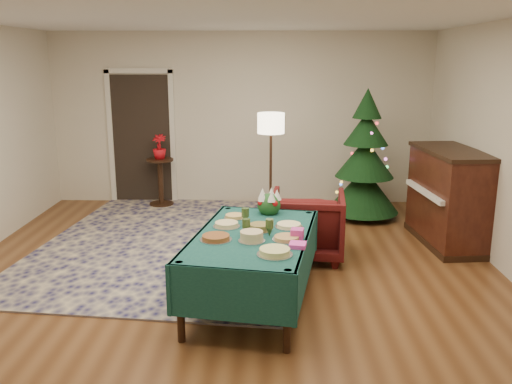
{
  "coord_description": "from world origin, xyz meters",
  "views": [
    {
      "loc": [
        0.43,
        -5.12,
        2.28
      ],
      "look_at": [
        0.3,
        0.53,
        0.89
      ],
      "focal_mm": 38.0,
      "sensor_mm": 36.0,
      "label": 1
    }
  ],
  "objects_px": {
    "buffet_table": "(253,248)",
    "floor_lamp": "(271,130)",
    "gift_box": "(297,234)",
    "armchair": "(307,222)",
    "side_table": "(161,183)",
    "christmas_tree": "(365,161)",
    "piano": "(448,198)",
    "potted_plant": "(159,152)"
  },
  "relations": [
    {
      "from": "buffet_table",
      "to": "floor_lamp",
      "type": "distance_m",
      "value": 2.85
    },
    {
      "from": "gift_box",
      "to": "armchair",
      "type": "height_order",
      "value": "armchair"
    },
    {
      "from": "side_table",
      "to": "christmas_tree",
      "type": "xyz_separation_m",
      "value": [
        3.1,
        -0.57,
        0.48
      ]
    },
    {
      "from": "gift_box",
      "to": "piano",
      "type": "height_order",
      "value": "piano"
    },
    {
      "from": "side_table",
      "to": "christmas_tree",
      "type": "relative_size",
      "value": 0.4
    },
    {
      "from": "christmas_tree",
      "to": "side_table",
      "type": "bearing_deg",
      "value": 169.52
    },
    {
      "from": "gift_box",
      "to": "floor_lamp",
      "type": "height_order",
      "value": "floor_lamp"
    },
    {
      "from": "armchair",
      "to": "potted_plant",
      "type": "bearing_deg",
      "value": -40.51
    },
    {
      "from": "gift_box",
      "to": "floor_lamp",
      "type": "relative_size",
      "value": 0.07
    },
    {
      "from": "floor_lamp",
      "to": "side_table",
      "type": "relative_size",
      "value": 2.06
    },
    {
      "from": "potted_plant",
      "to": "piano",
      "type": "xyz_separation_m",
      "value": [
        3.95,
        -1.73,
        -0.27
      ]
    },
    {
      "from": "armchair",
      "to": "christmas_tree",
      "type": "bearing_deg",
      "value": -113.64
    },
    {
      "from": "buffet_table",
      "to": "christmas_tree",
      "type": "distance_m",
      "value": 3.35
    },
    {
      "from": "side_table",
      "to": "gift_box",
      "type": "bearing_deg",
      "value": -61.84
    },
    {
      "from": "gift_box",
      "to": "piano",
      "type": "distance_m",
      "value": 2.79
    },
    {
      "from": "side_table",
      "to": "potted_plant",
      "type": "xyz_separation_m",
      "value": [
        0.0,
        0.0,
        0.5
      ]
    },
    {
      "from": "gift_box",
      "to": "christmas_tree",
      "type": "distance_m",
      "value": 3.3
    },
    {
      "from": "potted_plant",
      "to": "buffet_table",
      "type": "bearing_deg",
      "value": -66.22
    },
    {
      "from": "buffet_table",
      "to": "piano",
      "type": "distance_m",
      "value": 3.0
    },
    {
      "from": "buffet_table",
      "to": "christmas_tree",
      "type": "xyz_separation_m",
      "value": [
        1.54,
        2.96,
        0.28
      ]
    },
    {
      "from": "side_table",
      "to": "piano",
      "type": "distance_m",
      "value": 4.32
    },
    {
      "from": "christmas_tree",
      "to": "potted_plant",
      "type": "bearing_deg",
      "value": 169.52
    },
    {
      "from": "buffet_table",
      "to": "christmas_tree",
      "type": "bearing_deg",
      "value": 62.54
    },
    {
      "from": "side_table",
      "to": "christmas_tree",
      "type": "bearing_deg",
      "value": -10.48
    },
    {
      "from": "gift_box",
      "to": "potted_plant",
      "type": "height_order",
      "value": "potted_plant"
    },
    {
      "from": "gift_box",
      "to": "side_table",
      "type": "xyz_separation_m",
      "value": [
        -1.96,
        3.67,
        -0.38
      ]
    },
    {
      "from": "floor_lamp",
      "to": "christmas_tree",
      "type": "relative_size",
      "value": 0.82
    },
    {
      "from": "potted_plant",
      "to": "christmas_tree",
      "type": "distance_m",
      "value": 3.15
    },
    {
      "from": "buffet_table",
      "to": "armchair",
      "type": "distance_m",
      "value": 1.43
    },
    {
      "from": "side_table",
      "to": "buffet_table",
      "type": "bearing_deg",
      "value": -66.22
    },
    {
      "from": "gift_box",
      "to": "armchair",
      "type": "bearing_deg",
      "value": 82.03
    },
    {
      "from": "piano",
      "to": "christmas_tree",
      "type": "bearing_deg",
      "value": 126.57
    },
    {
      "from": "armchair",
      "to": "side_table",
      "type": "distance_m",
      "value": 3.12
    },
    {
      "from": "buffet_table",
      "to": "gift_box",
      "type": "relative_size",
      "value": 17.42
    },
    {
      "from": "potted_plant",
      "to": "piano",
      "type": "distance_m",
      "value": 4.32
    },
    {
      "from": "potted_plant",
      "to": "gift_box",
      "type": "bearing_deg",
      "value": -61.84
    },
    {
      "from": "gift_box",
      "to": "floor_lamp",
      "type": "xyz_separation_m",
      "value": [
        -0.23,
        2.87,
        0.57
      ]
    },
    {
      "from": "piano",
      "to": "side_table",
      "type": "bearing_deg",
      "value": 156.42
    },
    {
      "from": "buffet_table",
      "to": "gift_box",
      "type": "xyz_separation_m",
      "value": [
        0.4,
        -0.13,
        0.19
      ]
    },
    {
      "from": "buffet_table",
      "to": "potted_plant",
      "type": "xyz_separation_m",
      "value": [
        -1.56,
        3.54,
        0.3
      ]
    },
    {
      "from": "potted_plant",
      "to": "christmas_tree",
      "type": "xyz_separation_m",
      "value": [
        3.1,
        -0.57,
        -0.02
      ]
    },
    {
      "from": "gift_box",
      "to": "potted_plant",
      "type": "bearing_deg",
      "value": 118.16
    }
  ]
}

